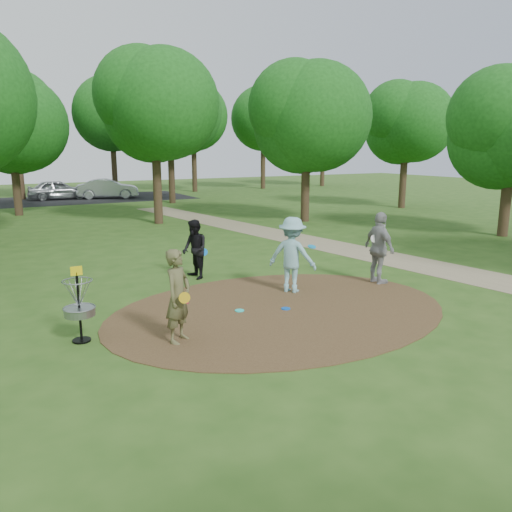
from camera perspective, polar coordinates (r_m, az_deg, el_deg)
ground at (r=11.94m, az=2.83°, el=-6.23°), size 100.00×100.00×0.00m
dirt_clearing at (r=11.94m, az=2.83°, el=-6.19°), size 8.40×8.40×0.02m
footpath at (r=17.49m, az=17.58°, el=-0.82°), size 7.55×39.89×0.01m
parking_lot at (r=40.57m, az=-17.79°, el=6.30°), size 14.00×8.00×0.01m
player_observer_with_disc at (r=9.90m, az=-8.89°, el=-4.57°), size 0.82×0.79×1.88m
player_throwing_with_disc at (r=13.23m, az=4.15°, el=0.11°), size 1.44×1.49×2.02m
player_walking_with_disc at (r=14.73m, az=-7.02°, el=0.76°), size 0.73×0.87×1.75m
player_waiting_with_disc at (r=14.46m, az=13.91°, el=0.88°), size 0.61×1.24×2.05m
disc_ground_cyan at (r=11.84m, az=-1.89°, el=-6.24°), size 0.22×0.22×0.02m
disc_ground_blue at (r=11.99m, az=3.42°, el=-6.02°), size 0.22×0.22×0.02m
disc_ground_red at (r=12.55m, az=-8.18°, el=-5.29°), size 0.22×0.22×0.02m
car_left at (r=40.58m, az=-21.69°, el=7.06°), size 4.36×1.87×1.47m
car_right at (r=40.24m, az=-16.56°, el=7.39°), size 4.79×2.75×1.49m
disc_golf_basket at (r=10.42m, az=-19.62°, el=-4.68°), size 0.63×0.63×1.54m
tree_ring at (r=19.87m, az=-6.71°, el=16.37°), size 36.88×45.81×9.18m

